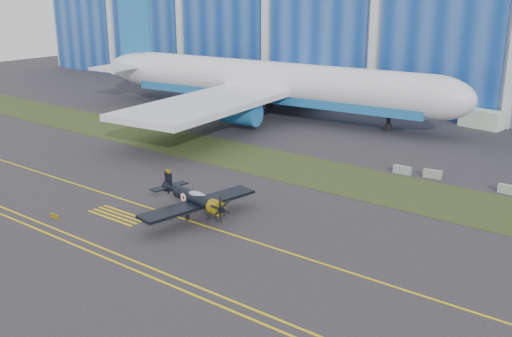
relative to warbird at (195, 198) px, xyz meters
The scene contains 14 objects.
ground 12.68m from the warbird, 19.88° to the left, with size 260.00×260.00×0.00m, color #353237.
grass_median 21.82m from the warbird, 57.16° to the left, with size 260.00×10.00×0.02m, color #475128.
taxiway_centreline 11.96m from the warbird, ahead, with size 200.00×0.20×0.02m, color yellow.
edge_line_near 15.73m from the warbird, 40.98° to the right, with size 80.00×0.20×0.02m, color yellow.
edge_line_far 15.10m from the warbird, 38.09° to the right, with size 80.00×0.20×0.02m, color yellow.
hold_short_ladder 7.55m from the warbird, 148.30° to the right, with size 6.00×2.40×0.02m, color yellow, non-canonical shape.
guard_board_left 12.93m from the warbird, 142.86° to the right, with size 1.20×0.15×0.35m, color yellow.
warbird is the anchor object (origin of this frame).
jetliner 45.39m from the warbird, 117.39° to the left, with size 76.09×66.54×24.55m.
shipping_container 52.37m from the warbird, 80.27° to the left, with size 6.11×2.44×2.65m, color silver.
cart 72.51m from the warbird, 137.16° to the left, with size 1.96×1.18×1.18m, color white.
barrier_a 25.62m from the warbird, 68.96° to the left, with size 2.00×0.60×0.90m, color gray.
barrier_b 27.54m from the warbird, 63.10° to the left, with size 2.00×0.60×0.90m, color gray.
barrier_c 31.81m from the warbird, 49.82° to the left, with size 2.00×0.60×0.90m, color gray.
Camera 1 is at (23.46, -40.81, 20.55)m, focal length 42.00 mm.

